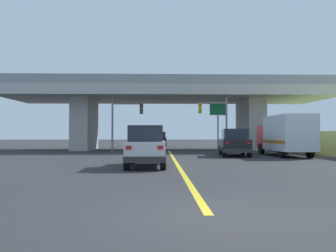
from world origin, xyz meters
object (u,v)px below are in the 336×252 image
at_px(sedan_oncoming, 159,139).
at_px(traffic_signal_farside, 123,117).
at_px(suv_lead, 146,146).
at_px(highway_sign, 218,114).
at_px(suv_crossing, 234,142).
at_px(box_truck, 285,135).
at_px(traffic_signal_nearside, 217,117).

distance_m(sedan_oncoming, traffic_signal_farside, 16.41).
distance_m(suv_lead, highway_sign, 17.39).
height_order(suv_crossing, box_truck, box_truck).
xyz_separation_m(sedan_oncoming, traffic_signal_farside, (-3.45, -15.88, 2.28)).
relative_size(sedan_oncoming, traffic_signal_nearside, 0.84).
bearing_deg(highway_sign, sedan_oncoming, 110.34).
height_order(suv_crossing, traffic_signal_farside, traffic_signal_farside).
xyz_separation_m(suv_crossing, highway_sign, (0.10, 7.50, 2.61)).
relative_size(suv_crossing, sedan_oncoming, 1.13).
distance_m(suv_crossing, box_truck, 3.81).
distance_m(traffic_signal_nearside, highway_sign, 1.19).
bearing_deg(traffic_signal_farside, box_truck, -29.22).
xyz_separation_m(suv_lead, traffic_signal_nearside, (6.04, 14.87, 2.27)).
distance_m(suv_lead, sedan_oncoming, 31.24).
bearing_deg(highway_sign, traffic_signal_nearside, -106.38).
bearing_deg(suv_crossing, sedan_oncoming, 110.02).
xyz_separation_m(suv_lead, box_truck, (10.02, 8.21, 0.57)).
relative_size(box_truck, traffic_signal_farside, 1.30).
xyz_separation_m(traffic_signal_farside, highway_sign, (9.11, 0.62, 0.33)).
distance_m(suv_lead, suv_crossing, 10.53).
height_order(sedan_oncoming, traffic_signal_nearside, traffic_signal_nearside).
bearing_deg(suv_lead, highway_sign, 68.28).
distance_m(box_truck, sedan_oncoming, 24.84).
height_order(suv_lead, suv_crossing, same).
bearing_deg(sedan_oncoming, suv_crossing, -76.29).
xyz_separation_m(suv_lead, traffic_signal_farside, (-2.75, 15.35, 2.28)).
xyz_separation_m(suv_lead, highway_sign, (6.36, 15.97, 2.61)).
relative_size(sedan_oncoming, traffic_signal_farside, 0.83).
bearing_deg(traffic_signal_nearside, traffic_signal_farside, 176.91).
distance_m(suv_crossing, traffic_signal_farside, 11.56).
relative_size(box_truck, sedan_oncoming, 1.57).
relative_size(suv_crossing, traffic_signal_farside, 0.94).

